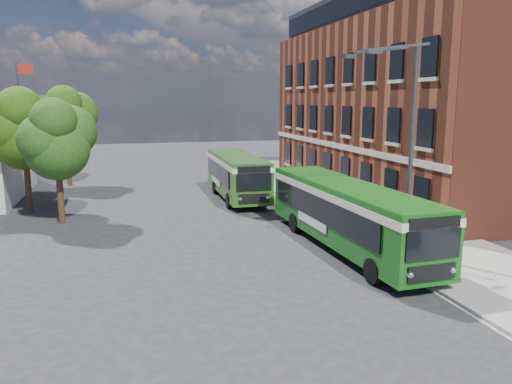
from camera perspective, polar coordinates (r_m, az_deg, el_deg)
name	(u,v)px	position (r m, az deg, el deg)	size (l,w,h in m)	color
ground	(278,253)	(22.63, 2.58, -6.93)	(120.00, 120.00, 0.00)	#272729
pavement	(345,206)	(32.33, 10.15, -1.62)	(6.00, 48.00, 0.15)	gray
kerb_line	(300,210)	(31.18, 5.06, -2.07)	(0.12, 48.00, 0.01)	beige
brick_office	(413,97)	(38.51, 17.53, 10.32)	(12.10, 26.00, 14.20)	maroon
flagpole	(23,130)	(34.12, -25.11, 6.44)	(0.95, 0.10, 9.00)	#3C3F42
street_lamp	(404,148)	(21.88, 16.53, 4.87)	(2.96, 2.38, 9.00)	#3C3F42
bus_stop_sign	(447,236)	(21.06, 20.96, -4.69)	(0.35, 0.08, 2.52)	#3C3F42
bus_front	(347,210)	(23.13, 10.34, -2.00)	(3.09, 12.71, 3.02)	#145814
bus_rear	(237,172)	(34.49, -2.21, 2.26)	(2.76, 10.10, 3.02)	#28581A
pedestrian_a	(419,246)	(20.86, 18.15, -5.88)	(0.68, 0.45, 1.86)	black
pedestrian_b	(444,254)	(20.19, 20.67, -6.61)	(0.89, 0.70, 1.84)	black
tree_left	(57,139)	(29.25, -21.77, 5.67)	(4.09, 3.89, 6.91)	#362013
tree_mid	(24,128)	(32.71, -24.98, 6.63)	(4.47, 4.25, 7.54)	#362013
tree_right	(66,118)	(42.09, -20.85, 7.88)	(4.66, 4.43, 7.87)	#362013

